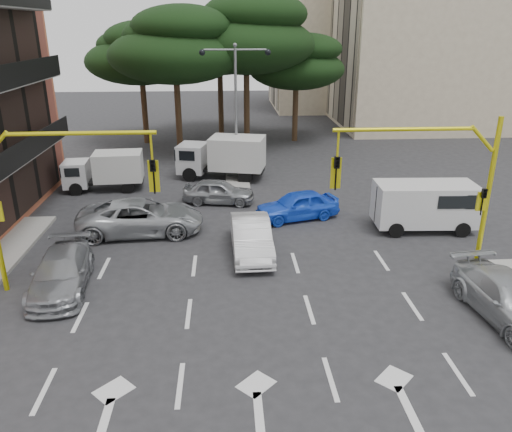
{
  "coord_description": "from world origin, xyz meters",
  "views": [
    {
      "loc": [
        -0.66,
        -14.26,
        8.84
      ],
      "look_at": [
        0.51,
        4.64,
        1.6
      ],
      "focal_mm": 35.0,
      "sensor_mm": 36.0,
      "label": 1
    }
  ],
  "objects_px": {
    "car_blue_compact": "(297,205)",
    "car_white_hatch": "(251,237)",
    "car_silver_cross_a": "(141,217)",
    "signal_mast_right": "(441,178)",
    "van_white": "(424,206)",
    "box_truck_b": "(222,158)",
    "car_silver_cross_b": "(219,191)",
    "car_silver_parked": "(509,299)",
    "signal_mast_left": "(42,185)",
    "box_truck_a": "(105,171)",
    "street_lamp_center": "(236,87)",
    "car_silver_wagon": "(61,272)"
  },
  "relations": [
    {
      "from": "signal_mast_left",
      "to": "car_silver_cross_a",
      "type": "height_order",
      "value": "signal_mast_left"
    },
    {
      "from": "street_lamp_center",
      "to": "car_silver_cross_b",
      "type": "relative_size",
      "value": 2.07
    },
    {
      "from": "car_blue_compact",
      "to": "van_white",
      "type": "relative_size",
      "value": 0.9
    },
    {
      "from": "car_blue_compact",
      "to": "van_white",
      "type": "bearing_deg",
      "value": 56.8
    },
    {
      "from": "car_silver_cross_b",
      "to": "car_silver_cross_a",
      "type": "bearing_deg",
      "value": 147.85
    },
    {
      "from": "car_silver_cross_a",
      "to": "signal_mast_right",
      "type": "bearing_deg",
      "value": -117.46
    },
    {
      "from": "signal_mast_right",
      "to": "street_lamp_center",
      "type": "xyz_separation_m",
      "value": [
        -6.8,
        14.01,
        1.54
      ]
    },
    {
      "from": "car_silver_parked",
      "to": "box_truck_b",
      "type": "xyz_separation_m",
      "value": [
        -9.15,
        16.41,
        0.62
      ]
    },
    {
      "from": "box_truck_b",
      "to": "car_silver_cross_a",
      "type": "bearing_deg",
      "value": 169.61
    },
    {
      "from": "car_white_hatch",
      "to": "box_truck_a",
      "type": "xyz_separation_m",
      "value": [
        -7.88,
        9.08,
        0.36
      ]
    },
    {
      "from": "car_white_hatch",
      "to": "signal_mast_left",
      "type": "bearing_deg",
      "value": -162.2
    },
    {
      "from": "car_white_hatch",
      "to": "car_blue_compact",
      "type": "relative_size",
      "value": 1.1
    },
    {
      "from": "signal_mast_left",
      "to": "van_white",
      "type": "bearing_deg",
      "value": 17.15
    },
    {
      "from": "car_silver_wagon",
      "to": "box_truck_a",
      "type": "distance_m",
      "value": 11.71
    },
    {
      "from": "signal_mast_left",
      "to": "car_white_hatch",
      "type": "bearing_deg",
      "value": 19.54
    },
    {
      "from": "box_truck_a",
      "to": "car_silver_cross_b",
      "type": "bearing_deg",
      "value": -116.72
    },
    {
      "from": "car_silver_cross_a",
      "to": "box_truck_a",
      "type": "xyz_separation_m",
      "value": [
        -3.02,
        6.59,
        0.32
      ]
    },
    {
      "from": "signal_mast_left",
      "to": "van_white",
      "type": "relative_size",
      "value": 1.34
    },
    {
      "from": "car_silver_cross_a",
      "to": "box_truck_b",
      "type": "relative_size",
      "value": 1.05
    },
    {
      "from": "car_silver_parked",
      "to": "box_truck_b",
      "type": "distance_m",
      "value": 18.8
    },
    {
      "from": "car_silver_parked",
      "to": "van_white",
      "type": "bearing_deg",
      "value": 83.25
    },
    {
      "from": "street_lamp_center",
      "to": "car_silver_cross_b",
      "type": "distance_m",
      "value": 7.07
    },
    {
      "from": "car_silver_wagon",
      "to": "car_silver_cross_b",
      "type": "xyz_separation_m",
      "value": [
        5.5,
        8.97,
        -0.02
      ]
    },
    {
      "from": "car_white_hatch",
      "to": "car_silver_parked",
      "type": "relative_size",
      "value": 0.94
    },
    {
      "from": "car_silver_parked",
      "to": "signal_mast_left",
      "type": "bearing_deg",
      "value": 163.02
    },
    {
      "from": "signal_mast_right",
      "to": "street_lamp_center",
      "type": "relative_size",
      "value": 0.77
    },
    {
      "from": "van_white",
      "to": "car_silver_wagon",
      "type": "bearing_deg",
      "value": -69.94
    },
    {
      "from": "signal_mast_left",
      "to": "car_white_hatch",
      "type": "height_order",
      "value": "signal_mast_left"
    },
    {
      "from": "car_blue_compact",
      "to": "car_white_hatch",
      "type": "bearing_deg",
      "value": -48.78
    },
    {
      "from": "car_silver_cross_b",
      "to": "signal_mast_right",
      "type": "bearing_deg",
      "value": -129.06
    },
    {
      "from": "car_white_hatch",
      "to": "van_white",
      "type": "distance_m",
      "value": 8.33
    },
    {
      "from": "van_white",
      "to": "street_lamp_center",
      "type": "bearing_deg",
      "value": -135.74
    },
    {
      "from": "street_lamp_center",
      "to": "car_blue_compact",
      "type": "bearing_deg",
      "value": -70.2
    },
    {
      "from": "van_white",
      "to": "box_truck_a",
      "type": "xyz_separation_m",
      "value": [
        -15.92,
        6.93,
        -0.03
      ]
    },
    {
      "from": "signal_mast_right",
      "to": "van_white",
      "type": "relative_size",
      "value": 1.34
    },
    {
      "from": "box_truck_a",
      "to": "car_silver_cross_a",
      "type": "bearing_deg",
      "value": -159.59
    },
    {
      "from": "car_silver_cross_a",
      "to": "car_white_hatch",
      "type": "bearing_deg",
      "value": -120.76
    },
    {
      "from": "van_white",
      "to": "box_truck_b",
      "type": "xyz_separation_m",
      "value": [
        -9.24,
        8.84,
        0.19
      ]
    },
    {
      "from": "car_white_hatch",
      "to": "car_blue_compact",
      "type": "xyz_separation_m",
      "value": [
        2.45,
        3.85,
        -0.04
      ]
    },
    {
      "from": "car_white_hatch",
      "to": "box_truck_a",
      "type": "height_order",
      "value": "box_truck_a"
    },
    {
      "from": "car_silver_parked",
      "to": "car_silver_cross_b",
      "type": "bearing_deg",
      "value": 122.26
    },
    {
      "from": "car_silver_cross_a",
      "to": "car_blue_compact",
      "type": "bearing_deg",
      "value": -83.11
    },
    {
      "from": "car_white_hatch",
      "to": "van_white",
      "type": "height_order",
      "value": "van_white"
    },
    {
      "from": "car_silver_cross_b",
      "to": "box_truck_b",
      "type": "xyz_separation_m",
      "value": [
        0.19,
        4.59,
        0.67
      ]
    },
    {
      "from": "signal_mast_right",
      "to": "car_blue_compact",
      "type": "distance_m",
      "value": 8.2
    },
    {
      "from": "car_white_hatch",
      "to": "signal_mast_right",
      "type": "bearing_deg",
      "value": -22.96
    },
    {
      "from": "car_silver_cross_b",
      "to": "car_silver_parked",
      "type": "height_order",
      "value": "car_silver_parked"
    },
    {
      "from": "car_white_hatch",
      "to": "box_truck_a",
      "type": "bearing_deg",
      "value": 129.23
    },
    {
      "from": "car_white_hatch",
      "to": "car_silver_wagon",
      "type": "bearing_deg",
      "value": -161.21
    },
    {
      "from": "car_silver_wagon",
      "to": "car_silver_cross_a",
      "type": "bearing_deg",
      "value": 62.1
    }
  ]
}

